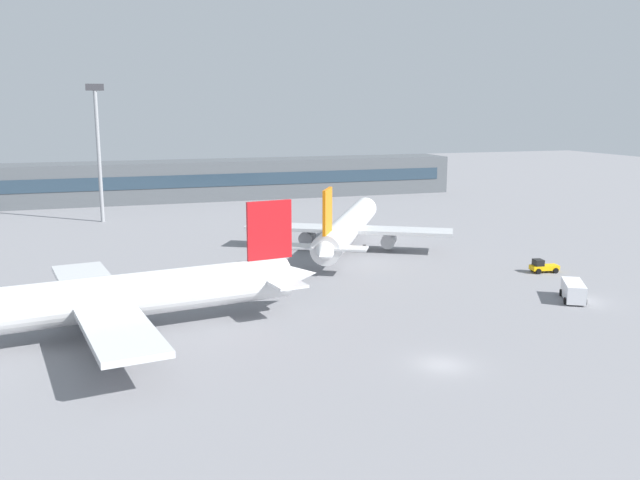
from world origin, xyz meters
The scene contains 7 objects.
ground_plane centered at (0.00, 40.00, 0.00)m, with size 400.00×400.00×0.00m, color gray.
terminal_building centered at (0.00, 110.61, 4.50)m, with size 114.79×12.13×9.00m.
airplane_near centered at (-28.14, 16.06, 3.58)m, with size 47.38×33.32×11.74m.
airplane_mid centered at (9.51, 47.42, 3.37)m, with size 29.41×40.43×11.07m.
baggage_tug_yellow centered at (27.84, 24.74, 0.80)m, with size 3.77×2.20×1.75m.
service_van_white centered at (22.97, 12.60, 1.11)m, with size 4.33×5.50×2.08m.
floodlight_tower_west centered at (-25.94, 84.42, 14.65)m, with size 3.20×0.80×25.28m.
Camera 1 is at (-26.22, -47.34, 20.96)m, focal length 37.98 mm.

